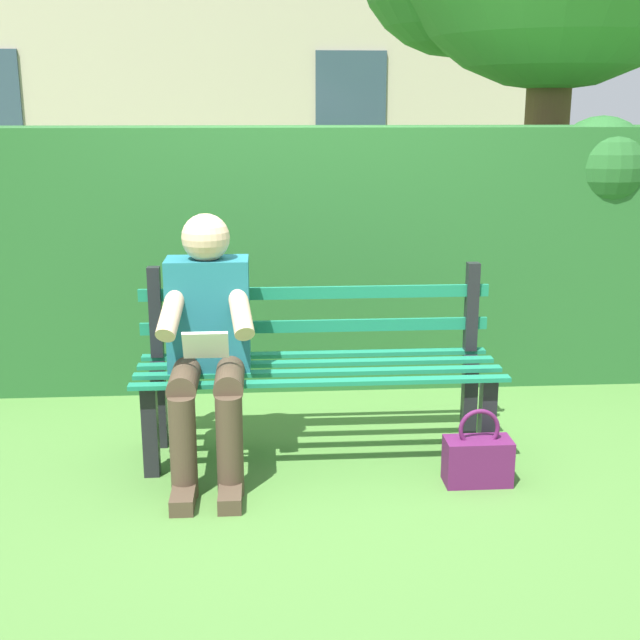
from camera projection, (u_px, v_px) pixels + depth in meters
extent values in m
plane|color=#477533|center=(319.00, 455.00, 4.04)|extent=(60.00, 60.00, 0.00)
cube|color=black|center=(487.00, 422.00, 3.87)|extent=(0.07, 0.07, 0.44)
cube|color=black|center=(150.00, 430.00, 3.76)|extent=(0.07, 0.07, 0.44)
cube|color=black|center=(469.00, 397.00, 4.20)|extent=(0.07, 0.07, 0.44)
cube|color=black|center=(159.00, 404.00, 4.09)|extent=(0.07, 0.07, 0.44)
cube|color=#197251|center=(316.00, 354.00, 4.13)|extent=(1.73, 0.06, 0.02)
cube|color=#197251|center=(317.00, 363.00, 3.99)|extent=(1.73, 0.06, 0.02)
cube|color=#197251|center=(320.00, 372.00, 3.85)|extent=(1.73, 0.06, 0.02)
cube|color=#197251|center=(322.00, 382.00, 3.71)|extent=(1.73, 0.06, 0.02)
cube|color=black|center=(472.00, 307.00, 4.12)|extent=(0.06, 0.06, 0.45)
cube|color=black|center=(156.00, 312.00, 4.01)|extent=(0.06, 0.06, 0.45)
cube|color=#197251|center=(316.00, 326.00, 4.09)|extent=(1.73, 0.02, 0.06)
cube|color=#197251|center=(316.00, 293.00, 4.05)|extent=(1.73, 0.02, 0.06)
cube|color=#1E6672|center=(209.00, 313.00, 3.84)|extent=(0.38, 0.22, 0.52)
sphere|color=#D8AD8C|center=(206.00, 238.00, 3.73)|extent=(0.22, 0.22, 0.22)
cylinder|color=#473828|center=(230.00, 376.00, 3.70)|extent=(0.13, 0.42, 0.13)
cylinder|color=#473828|center=(185.00, 377.00, 3.69)|extent=(0.13, 0.42, 0.13)
cylinder|color=#473828|center=(230.00, 446.00, 3.56)|extent=(0.12, 0.12, 0.46)
cylinder|color=#473828|center=(183.00, 447.00, 3.55)|extent=(0.12, 0.12, 0.46)
cube|color=#473828|center=(230.00, 496.00, 3.53)|extent=(0.10, 0.24, 0.07)
cube|color=#473828|center=(183.00, 497.00, 3.52)|extent=(0.10, 0.24, 0.07)
cylinder|color=#D8AD8C|center=(240.00, 307.00, 3.70)|extent=(0.14, 0.32, 0.26)
cylinder|color=#D8AD8C|center=(172.00, 308.00, 3.68)|extent=(0.14, 0.32, 0.26)
cube|color=white|center=(206.00, 345.00, 3.61)|extent=(0.20, 0.07, 0.13)
cube|color=#265B28|center=(358.00, 254.00, 5.08)|extent=(4.83, 0.65, 1.54)
sphere|color=#265B28|center=(600.00, 166.00, 4.95)|extent=(0.59, 0.59, 0.59)
sphere|color=#265B28|center=(158.00, 179.00, 4.95)|extent=(0.52, 0.52, 0.52)
cylinder|color=brown|center=(543.00, 175.00, 6.10)|extent=(0.32, 0.32, 2.32)
cube|color=#BCAD93|center=(178.00, 0.00, 11.52)|extent=(9.11, 3.20, 6.22)
cube|color=#334756|center=(351.00, 100.00, 10.46)|extent=(0.90, 0.04, 1.20)
cube|color=#59194C|center=(478.00, 461.00, 3.71)|extent=(0.30, 0.15, 0.21)
torus|color=#59194C|center=(479.00, 429.00, 3.67)|extent=(0.19, 0.02, 0.19)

